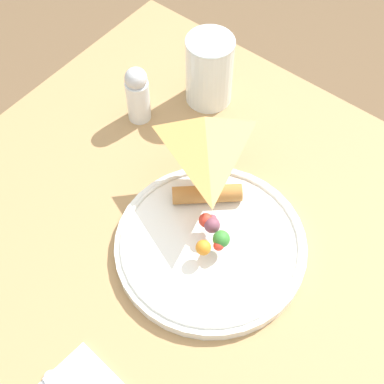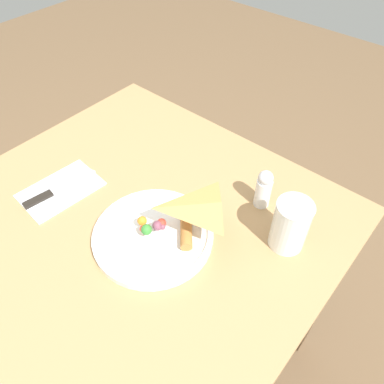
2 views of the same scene
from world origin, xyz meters
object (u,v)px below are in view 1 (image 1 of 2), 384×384
at_px(dining_table, 252,376).
at_px(milk_glass, 209,72).
at_px(plate_pizza, 211,242).
at_px(salt_shaker, 138,94).

height_order(dining_table, milk_glass, milk_glass).
relative_size(dining_table, milk_glass, 9.13).
xyz_separation_m(dining_table, plate_pizza, (0.13, -0.07, 0.12)).
bearing_deg(plate_pizza, dining_table, 150.52).
distance_m(plate_pizza, salt_shaker, 0.26).
distance_m(dining_table, salt_shaker, 0.43).
bearing_deg(dining_table, plate_pizza, -29.48).
bearing_deg(salt_shaker, milk_glass, -120.56).
distance_m(plate_pizza, milk_glass, 0.27).
bearing_deg(milk_glass, salt_shaker, 59.44).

